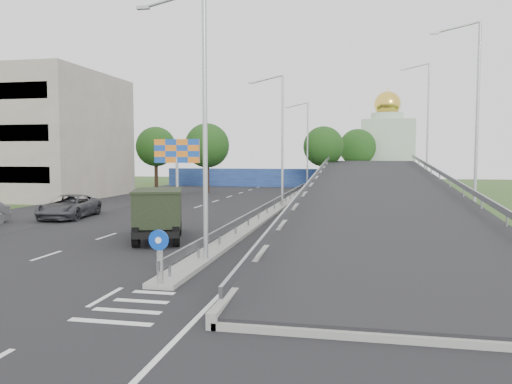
% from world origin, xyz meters
% --- Properties ---
extents(ground, '(160.00, 160.00, 0.00)m').
position_xyz_m(ground, '(0.00, 0.00, 0.00)').
color(ground, '#2D4C1E').
rests_on(ground, ground).
extents(road_surface, '(26.00, 90.00, 0.04)m').
position_xyz_m(road_surface, '(-3.00, 20.00, 0.00)').
color(road_surface, black).
rests_on(road_surface, ground).
extents(parking_strip, '(8.00, 90.00, 0.05)m').
position_xyz_m(parking_strip, '(-16.00, 20.00, 0.00)').
color(parking_strip, black).
rests_on(parking_strip, ground).
extents(median, '(1.00, 44.00, 0.20)m').
position_xyz_m(median, '(0.00, 24.00, 0.10)').
color(median, gray).
rests_on(median, ground).
extents(overpass_ramp, '(10.00, 50.00, 3.50)m').
position_xyz_m(overpass_ramp, '(7.50, 24.00, 1.75)').
color(overpass_ramp, gray).
rests_on(overpass_ramp, ground).
extents(median_guardrail, '(0.09, 44.00, 0.71)m').
position_xyz_m(median_guardrail, '(0.00, 24.00, 0.75)').
color(median_guardrail, gray).
rests_on(median_guardrail, median).
extents(sign_bollard, '(0.64, 0.23, 1.67)m').
position_xyz_m(sign_bollard, '(0.00, 2.17, 1.03)').
color(sign_bollard, black).
rests_on(sign_bollard, median).
extents(lamp_post_near, '(2.74, 0.18, 10.08)m').
position_xyz_m(lamp_post_near, '(0.11, 6.00, 5.81)').
color(lamp_post_near, '#B2B5B7').
rests_on(lamp_post_near, median).
extents(lamp_post_mid, '(2.74, 0.18, 10.08)m').
position_xyz_m(lamp_post_mid, '(0.11, 26.00, 5.81)').
color(lamp_post_mid, '#B2B5B7').
rests_on(lamp_post_mid, median).
extents(lamp_post_far, '(2.74, 0.18, 10.08)m').
position_xyz_m(lamp_post_far, '(0.11, 46.00, 5.81)').
color(lamp_post_far, '#B2B5B7').
rests_on(lamp_post_far, median).
extents(blue_wall, '(30.00, 0.50, 2.40)m').
position_xyz_m(blue_wall, '(-4.00, 52.00, 1.20)').
color(blue_wall, navy).
rests_on(blue_wall, ground).
extents(church, '(7.00, 7.00, 13.80)m').
position_xyz_m(church, '(10.00, 60.00, 5.31)').
color(church, '#B2CCAD').
rests_on(church, ground).
extents(billboard, '(4.00, 0.24, 5.50)m').
position_xyz_m(billboard, '(-9.00, 28.00, 4.19)').
color(billboard, '#B2B5B7').
rests_on(billboard, ground).
extents(tree_left_mid, '(4.80, 4.80, 7.60)m').
position_xyz_m(tree_left_mid, '(-10.00, 40.00, 5.18)').
color(tree_left_mid, black).
rests_on(tree_left_mid, ground).
extents(tree_median_far, '(4.80, 4.80, 7.60)m').
position_xyz_m(tree_median_far, '(2.00, 48.00, 5.18)').
color(tree_median_far, black).
rests_on(tree_median_far, ground).
extents(tree_left_far, '(4.80, 4.80, 7.60)m').
position_xyz_m(tree_left_far, '(-18.00, 45.00, 5.18)').
color(tree_left_far, black).
rests_on(tree_left_far, ground).
extents(tree_ramp_far, '(4.80, 4.80, 7.60)m').
position_xyz_m(tree_ramp_far, '(6.00, 55.00, 5.18)').
color(tree_ramp_far, black).
rests_on(tree_ramp_far, ground).
extents(dump_truck, '(3.77, 6.05, 2.51)m').
position_xyz_m(dump_truck, '(-3.61, 10.92, 1.39)').
color(dump_truck, black).
rests_on(dump_truck, ground).
extents(parked_car_c, '(3.28, 5.84, 1.54)m').
position_xyz_m(parked_car_c, '(-12.59, 17.45, 0.77)').
color(parked_car_c, '#3A3B40').
rests_on(parked_car_c, ground).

